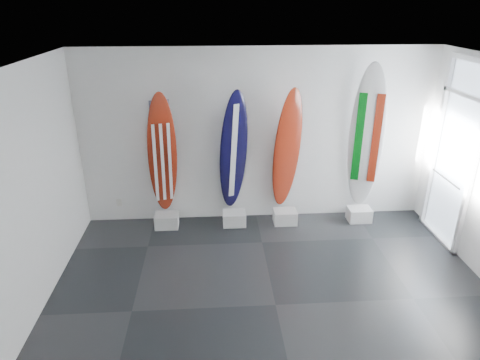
{
  "coord_description": "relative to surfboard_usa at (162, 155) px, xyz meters",
  "views": [
    {
      "loc": [
        -0.76,
        -4.38,
        3.67
      ],
      "look_at": [
        -0.37,
        1.4,
        1.19
      ],
      "focal_mm": 31.64,
      "sensor_mm": 36.0,
      "label": 1
    }
  ],
  "objects": [
    {
      "name": "wall_back",
      "position": [
        1.6,
        0.22,
        0.2
      ],
      "size": [
        6.0,
        0.0,
        6.0
      ],
      "primitive_type": "plane",
      "rotation": [
        1.57,
        0.0,
        0.0
      ],
      "color": "white",
      "rests_on": "ground"
    },
    {
      "name": "ceiling",
      "position": [
        1.6,
        -2.28,
        1.7
      ],
      "size": [
        6.0,
        6.0,
        0.0
      ],
      "primitive_type": "plane",
      "rotation": [
        3.14,
        0.0,
        0.0
      ],
      "color": "white",
      "rests_on": "wall_back"
    },
    {
      "name": "display_block_navy",
      "position": [
        1.18,
        -0.1,
        -1.18
      ],
      "size": [
        0.4,
        0.3,
        0.24
      ],
      "primitive_type": "cube",
      "color": "silver",
      "rests_on": "floor"
    },
    {
      "name": "surfboard_usa",
      "position": [
        0.0,
        0.0,
        0.0
      ],
      "size": [
        0.54,
        0.4,
        2.13
      ],
      "primitive_type": "ellipsoid",
      "rotation": [
        0.1,
        0.0,
        0.26
      ],
      "color": "maroon",
      "rests_on": "display_block_usa"
    },
    {
      "name": "floor",
      "position": [
        1.6,
        -2.28,
        -1.3
      ],
      "size": [
        6.0,
        6.0,
        0.0
      ],
      "primitive_type": "plane",
      "color": "black",
      "rests_on": "ground"
    },
    {
      "name": "glass_door",
      "position": [
        4.57,
        -0.73,
        0.12
      ],
      "size": [
        0.12,
        1.16,
        2.85
      ],
      "primitive_type": null,
      "color": "white",
      "rests_on": "floor"
    },
    {
      "name": "wall_outlet",
      "position": [
        -0.85,
        0.2,
        -0.95
      ],
      "size": [
        0.09,
        0.02,
        0.13
      ],
      "primitive_type": "cube",
      "color": "silver",
      "rests_on": "wall_back"
    },
    {
      "name": "surfboard_italy",
      "position": [
        3.42,
        0.0,
        0.21
      ],
      "size": [
        0.62,
        0.42,
        2.55
      ],
      "primitive_type": "ellipsoid",
      "rotation": [
        0.06,
        0.0,
        -0.37
      ],
      "color": "silver",
      "rests_on": "display_block_italy"
    },
    {
      "name": "display_block_italy",
      "position": [
        3.42,
        -0.1,
        -1.18
      ],
      "size": [
        0.4,
        0.3,
        0.24
      ],
      "primitive_type": "cube",
      "color": "silver",
      "rests_on": "floor"
    },
    {
      "name": "wall_left",
      "position": [
        -1.4,
        -2.28,
        0.2
      ],
      "size": [
        0.0,
        5.0,
        5.0
      ],
      "primitive_type": "plane",
      "rotation": [
        1.57,
        0.0,
        1.57
      ],
      "color": "white",
      "rests_on": "ground"
    },
    {
      "name": "display_block_swiss",
      "position": [
        2.08,
        -0.1,
        -1.18
      ],
      "size": [
        0.4,
        0.3,
        0.24
      ],
      "primitive_type": "cube",
      "color": "silver",
      "rests_on": "floor"
    },
    {
      "name": "surfboard_swiss",
      "position": [
        2.08,
        0.0,
        0.02
      ],
      "size": [
        0.6,
        0.54,
        2.19
      ],
      "primitive_type": "ellipsoid",
      "rotation": [
        0.15,
        0.0,
        0.32
      ],
      "color": "maroon",
      "rests_on": "display_block_swiss"
    },
    {
      "name": "display_block_usa",
      "position": [
        0.0,
        -0.1,
        -1.18
      ],
      "size": [
        0.4,
        0.3,
        0.24
      ],
      "primitive_type": "cube",
      "color": "silver",
      "rests_on": "floor"
    },
    {
      "name": "surfboard_navy",
      "position": [
        1.18,
        0.0,
        0.01
      ],
      "size": [
        0.6,
        0.54,
        2.17
      ],
      "primitive_type": "ellipsoid",
      "rotation": [
        0.15,
        0.0,
        0.35
      ],
      "color": "black",
      "rests_on": "display_block_navy"
    }
  ]
}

